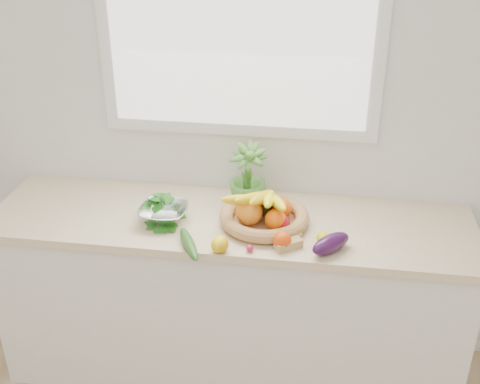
# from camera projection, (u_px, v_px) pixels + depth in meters

# --- Properties ---
(back_wall) EXTENTS (4.50, 0.02, 2.70)m
(back_wall) POSITION_uv_depth(u_px,v_px,m) (240.00, 104.00, 2.83)
(back_wall) COLOR white
(back_wall) RESTS_ON ground
(counter_cabinet) EXTENTS (2.20, 0.58, 0.86)m
(counter_cabinet) POSITION_uv_depth(u_px,v_px,m) (231.00, 299.00, 2.99)
(counter_cabinet) COLOR silver
(counter_cabinet) RESTS_ON ground
(countertop) EXTENTS (2.24, 0.62, 0.04)m
(countertop) POSITION_uv_depth(u_px,v_px,m) (230.00, 222.00, 2.78)
(countertop) COLOR beige
(countertop) RESTS_ON counter_cabinet
(window_frame) EXTENTS (1.30, 0.03, 1.10)m
(window_frame) POSITION_uv_depth(u_px,v_px,m) (239.00, 18.00, 2.63)
(window_frame) COLOR white
(window_frame) RESTS_ON back_wall
(window_pane) EXTENTS (1.18, 0.01, 0.98)m
(window_pane) POSITION_uv_depth(u_px,v_px,m) (238.00, 19.00, 2.61)
(window_pane) COLOR white
(window_pane) RESTS_ON window_frame
(orange_loose) EXTENTS (0.10, 0.10, 0.08)m
(orange_loose) POSITION_uv_depth(u_px,v_px,m) (282.00, 241.00, 2.53)
(orange_loose) COLOR #E84007
(orange_loose) RESTS_ON countertop
(lemon_a) EXTENTS (0.07, 0.09, 0.07)m
(lemon_a) POSITION_uv_depth(u_px,v_px,m) (221.00, 244.00, 2.51)
(lemon_a) COLOR #D2970B
(lemon_a) RESTS_ON countertop
(lemon_b) EXTENTS (0.09, 0.10, 0.07)m
(lemon_b) POSITION_uv_depth(u_px,v_px,m) (220.00, 244.00, 2.51)
(lemon_b) COLOR yellow
(lemon_b) RESTS_ON countertop
(lemon_c) EXTENTS (0.07, 0.09, 0.06)m
(lemon_c) POSITION_uv_depth(u_px,v_px,m) (323.00, 239.00, 2.56)
(lemon_c) COLOR #D6C50B
(lemon_c) RESTS_ON countertop
(apple) EXTENTS (0.09, 0.09, 0.08)m
(apple) POSITION_uv_depth(u_px,v_px,m) (281.00, 223.00, 2.66)
(apple) COLOR #B60E1A
(apple) RESTS_ON countertop
(ginger) EXTENTS (0.12, 0.11, 0.04)m
(ginger) POSITION_uv_depth(u_px,v_px,m) (288.00, 245.00, 2.54)
(ginger) COLOR tan
(ginger) RESTS_ON countertop
(garlic_a) EXTENTS (0.06, 0.06, 0.04)m
(garlic_a) POSITION_uv_depth(u_px,v_px,m) (290.00, 231.00, 2.63)
(garlic_a) COLOR silver
(garlic_a) RESTS_ON countertop
(garlic_b) EXTENTS (0.05, 0.05, 0.04)m
(garlic_b) POSITION_uv_depth(u_px,v_px,m) (280.00, 214.00, 2.77)
(garlic_b) COLOR white
(garlic_b) RESTS_ON countertop
(garlic_c) EXTENTS (0.05, 0.05, 0.04)m
(garlic_c) POSITION_uv_depth(u_px,v_px,m) (297.00, 233.00, 2.62)
(garlic_c) COLOR white
(garlic_c) RESTS_ON countertop
(eggplant) EXTENTS (0.19, 0.20, 0.08)m
(eggplant) POSITION_uv_depth(u_px,v_px,m) (331.00, 244.00, 2.51)
(eggplant) COLOR #300F38
(eggplant) RESTS_ON countertop
(cucumber) EXTENTS (0.16, 0.26, 0.05)m
(cucumber) POSITION_uv_depth(u_px,v_px,m) (189.00, 244.00, 2.54)
(cucumber) COLOR #254E17
(cucumber) RESTS_ON countertop
(radish) EXTENTS (0.03, 0.03, 0.03)m
(radish) POSITION_uv_depth(u_px,v_px,m) (250.00, 248.00, 2.52)
(radish) COLOR #B7164A
(radish) RESTS_ON countertop
(potted_herb) EXTENTS (0.19, 0.19, 0.32)m
(potted_herb) POSITION_uv_depth(u_px,v_px,m) (247.00, 177.00, 2.81)
(potted_herb) COLOR #467F2E
(potted_herb) RESTS_ON countertop
(fruit_basket) EXTENTS (0.51, 0.51, 0.20)m
(fruit_basket) POSITION_uv_depth(u_px,v_px,m) (264.00, 213.00, 2.71)
(fruit_basket) COLOR #B0734E
(fruit_basket) RESTS_ON countertop
(colander_with_spinach) EXTENTS (0.22, 0.22, 0.12)m
(colander_with_spinach) POSITION_uv_depth(u_px,v_px,m) (163.00, 209.00, 2.73)
(colander_with_spinach) COLOR silver
(colander_with_spinach) RESTS_ON countertop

